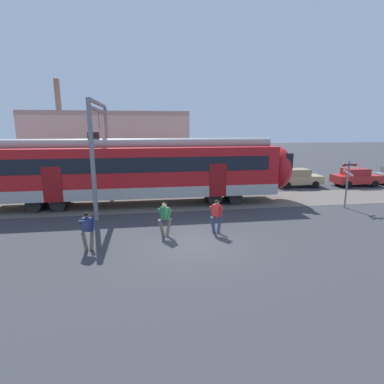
# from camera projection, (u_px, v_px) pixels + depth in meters

# --- Properties ---
(ground_plane) EXTENTS (160.00, 160.00, 0.00)m
(ground_plane) POSITION_uv_depth(u_px,v_px,m) (195.00, 243.00, 13.28)
(ground_plane) COLOR #38383D
(pedestrian_navy) EXTENTS (0.61, 0.61, 1.67)m
(pedestrian_navy) POSITION_uv_depth(u_px,v_px,m) (87.00, 228.00, 12.26)
(pedestrian_navy) COLOR #6B6051
(pedestrian_navy) RESTS_ON ground
(pedestrian_green) EXTENTS (0.71, 0.51, 1.67)m
(pedestrian_green) POSITION_uv_depth(u_px,v_px,m) (165.00, 216.00, 13.91)
(pedestrian_green) COLOR #6B6051
(pedestrian_green) RESTS_ON ground
(pedestrian_red) EXTENTS (0.69, 0.45, 1.67)m
(pedestrian_red) POSITION_uv_depth(u_px,v_px,m) (216.00, 214.00, 14.35)
(pedestrian_red) COLOR navy
(pedestrian_red) RESTS_ON ground
(parked_car_tan) EXTENTS (4.08, 1.92, 1.54)m
(parked_car_tan) POSITION_uv_depth(u_px,v_px,m) (297.00, 178.00, 25.69)
(parked_car_tan) COLOR tan
(parked_car_tan) RESTS_ON ground
(parked_car_red) EXTENTS (4.03, 1.82, 1.54)m
(parked_car_red) POSITION_uv_depth(u_px,v_px,m) (356.00, 177.00, 25.99)
(parked_car_red) COLOR #B22323
(parked_car_red) RESTS_ON ground
(catenary_gantry) EXTENTS (0.24, 6.64, 6.53)m
(catenary_gantry) POSITION_uv_depth(u_px,v_px,m) (100.00, 139.00, 18.73)
(catenary_gantry) COLOR gray
(catenary_gantry) RESTS_ON ground
(crossing_signal) EXTENTS (0.96, 0.21, 3.00)m
(crossing_signal) POSITION_uv_depth(u_px,v_px,m) (348.00, 177.00, 18.67)
(crossing_signal) COLOR gray
(crossing_signal) RESTS_ON ground
(background_building) EXTENTS (14.40, 5.00, 9.20)m
(background_building) POSITION_uv_depth(u_px,v_px,m) (110.00, 147.00, 28.26)
(background_building) COLOR beige
(background_building) RESTS_ON ground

